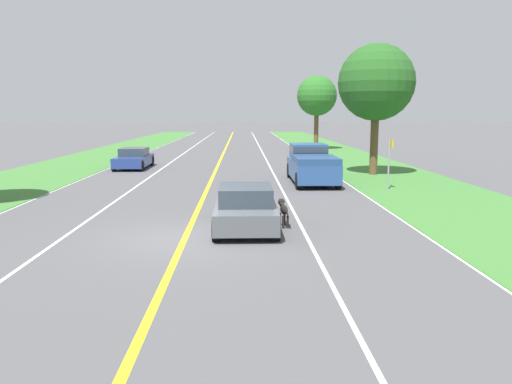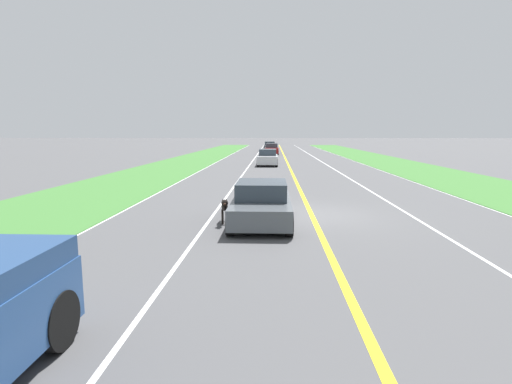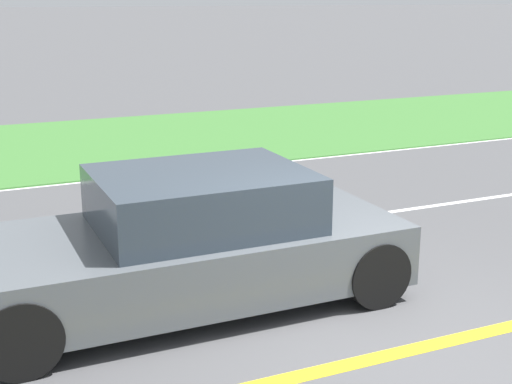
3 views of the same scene
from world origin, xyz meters
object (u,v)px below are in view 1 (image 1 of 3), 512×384
dog (283,209)px  street_sign (389,157)px  roadside_tree_right_near (376,83)px  ego_car (246,208)px  oncoming_car (134,159)px  roadside_tree_right_far (317,96)px  pickup_truck (311,164)px

dog → street_sign: 9.21m
dog → roadside_tree_right_near: (6.28, 13.07, 4.66)m
ego_car → roadside_tree_right_near: (7.47, 13.23, 4.58)m
street_sign → ego_car: bearing=-131.7°
oncoming_car → roadside_tree_right_far: (14.23, 16.27, 4.52)m
ego_car → roadside_tree_right_near: bearing=60.6°
dog → pickup_truck: pickup_truck is taller
roadside_tree_right_far → roadside_tree_right_near: bearing=-89.1°
roadside_tree_right_near → roadside_tree_right_far: 20.23m
pickup_truck → roadside_tree_right_near: (4.01, 3.00, 4.24)m
pickup_truck → dog: bearing=-102.7°
roadside_tree_right_near → roadside_tree_right_far: (-0.33, 20.23, -0.07)m
dog → roadside_tree_right_far: (5.95, 33.30, 4.60)m
dog → oncoming_car: bearing=108.1°
ego_car → pickup_truck: bearing=71.3°
ego_car → dog: bearing=7.7°
dog → roadside_tree_right_far: 34.13m
pickup_truck → roadside_tree_right_far: roadside_tree_right_far is taller
oncoming_car → roadside_tree_right_near: 15.78m
oncoming_car → ego_car: bearing=112.5°
dog → street_sign: size_ratio=0.47×
dog → oncoming_car: 18.93m
roadside_tree_right_near → pickup_truck: bearing=-143.2°
dog → street_sign: street_sign is taller
ego_car → dog: 1.20m
oncoming_car → roadside_tree_right_near: roadside_tree_right_near is taller
oncoming_car → street_sign: (13.77, -9.69, 0.90)m
ego_car → pickup_truck: 10.80m
pickup_truck → roadside_tree_right_near: roadside_tree_right_near is taller
dog → street_sign: bearing=45.4°
pickup_truck → street_sign: size_ratio=2.28×
oncoming_car → pickup_truck: bearing=146.6°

